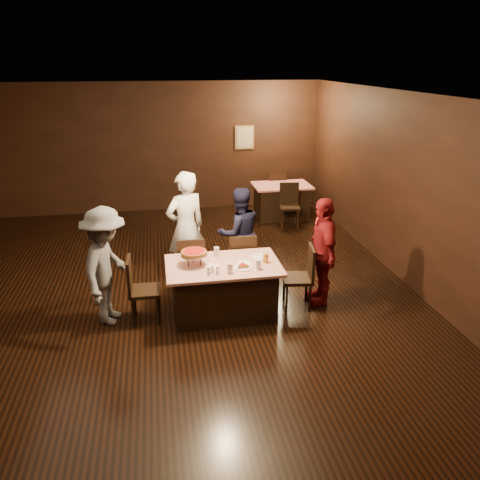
% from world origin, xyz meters
% --- Properties ---
extents(room, '(10.00, 10.04, 3.02)m').
position_xyz_m(room, '(0.00, 0.01, 2.14)').
color(room, black).
rests_on(room, ground).
extents(main_table, '(1.60, 1.00, 0.77)m').
position_xyz_m(main_table, '(0.91, -0.23, 0.39)').
color(main_table, '#A41B0A').
rests_on(main_table, ground).
extents(back_table, '(1.30, 0.90, 0.77)m').
position_xyz_m(back_table, '(2.88, 3.92, 0.39)').
color(back_table, red).
rests_on(back_table, ground).
extents(chair_far_left, '(0.43, 0.43, 0.95)m').
position_xyz_m(chair_far_left, '(0.51, 0.52, 0.47)').
color(chair_far_left, black).
rests_on(chair_far_left, ground).
extents(chair_far_right, '(0.44, 0.44, 0.95)m').
position_xyz_m(chair_far_right, '(1.31, 0.52, 0.47)').
color(chair_far_right, black).
rests_on(chair_far_right, ground).
extents(chair_end_left, '(0.43, 0.43, 0.95)m').
position_xyz_m(chair_end_left, '(-0.19, -0.23, 0.47)').
color(chair_end_left, black).
rests_on(chair_end_left, ground).
extents(chair_end_right, '(0.48, 0.48, 0.95)m').
position_xyz_m(chair_end_right, '(2.01, -0.23, 0.47)').
color(chair_end_right, black).
rests_on(chair_end_right, ground).
extents(chair_back_near, '(0.48, 0.48, 0.95)m').
position_xyz_m(chair_back_near, '(2.88, 3.22, 0.47)').
color(chair_back_near, black).
rests_on(chair_back_near, ground).
extents(chair_back_far, '(0.43, 0.43, 0.95)m').
position_xyz_m(chair_back_far, '(2.88, 4.52, 0.47)').
color(chair_back_far, black).
rests_on(chair_back_far, ground).
extents(diner_white_jacket, '(0.80, 0.68, 1.85)m').
position_xyz_m(diner_white_jacket, '(0.48, 0.94, 0.93)').
color(diner_white_jacket, white).
rests_on(diner_white_jacket, ground).
extents(diner_navy_hoodie, '(0.85, 0.72, 1.54)m').
position_xyz_m(diner_navy_hoodie, '(1.36, 0.96, 0.77)').
color(diner_navy_hoodie, '#181833').
rests_on(diner_navy_hoodie, ground).
extents(diner_grey_knit, '(0.88, 1.20, 1.67)m').
position_xyz_m(diner_grey_knit, '(-0.68, -0.16, 0.83)').
color(diner_grey_knit, slate).
rests_on(diner_grey_knit, ground).
extents(diner_red_shirt, '(0.46, 0.98, 1.64)m').
position_xyz_m(diner_red_shirt, '(2.40, -0.14, 0.82)').
color(diner_red_shirt, maroon).
rests_on(diner_red_shirt, ground).
extents(pizza_stand, '(0.38, 0.38, 0.22)m').
position_xyz_m(pizza_stand, '(0.51, -0.18, 0.95)').
color(pizza_stand, black).
rests_on(pizza_stand, main_table).
extents(plate_with_slice, '(0.25, 0.25, 0.06)m').
position_xyz_m(plate_with_slice, '(1.16, -0.41, 0.80)').
color(plate_with_slice, white).
rests_on(plate_with_slice, main_table).
extents(plate_empty, '(0.25, 0.25, 0.01)m').
position_xyz_m(plate_empty, '(1.46, -0.08, 0.78)').
color(plate_empty, white).
rests_on(plate_empty, main_table).
extents(glass_front_left, '(0.08, 0.08, 0.14)m').
position_xyz_m(glass_front_left, '(0.96, -0.53, 0.84)').
color(glass_front_left, silver).
rests_on(glass_front_left, main_table).
extents(glass_front_right, '(0.08, 0.08, 0.14)m').
position_xyz_m(glass_front_right, '(1.36, -0.48, 0.84)').
color(glass_front_right, silver).
rests_on(glass_front_right, main_table).
extents(glass_amber, '(0.08, 0.08, 0.14)m').
position_xyz_m(glass_amber, '(1.51, -0.28, 0.84)').
color(glass_amber, '#BF7F26').
rests_on(glass_amber, main_table).
extents(glass_back, '(0.08, 0.08, 0.14)m').
position_xyz_m(glass_back, '(0.86, 0.07, 0.84)').
color(glass_back, silver).
rests_on(glass_back, main_table).
extents(condiments, '(0.17, 0.10, 0.09)m').
position_xyz_m(condiments, '(0.73, -0.51, 0.82)').
color(condiments, silver).
rests_on(condiments, main_table).
extents(napkin_center, '(0.19, 0.19, 0.01)m').
position_xyz_m(napkin_center, '(1.21, -0.23, 0.77)').
color(napkin_center, white).
rests_on(napkin_center, main_table).
extents(napkin_left, '(0.21, 0.21, 0.01)m').
position_xyz_m(napkin_left, '(0.76, -0.28, 0.77)').
color(napkin_left, white).
rests_on(napkin_left, main_table).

